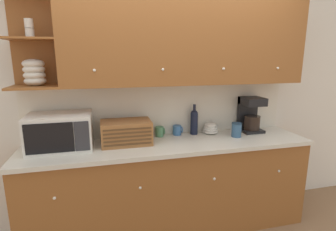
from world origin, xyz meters
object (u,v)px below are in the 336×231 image
mug (177,130)px  coffee_maker (251,114)px  mug_blue_second (160,131)px  wine_bottle (194,121)px  bread_box (126,132)px  microwave (61,131)px  storage_canister (236,130)px  bowl_stack_on_counter (211,128)px

mug → coffee_maker: bearing=-3.9°
mug_blue_second → wine_bottle: size_ratio=0.32×
bread_box → mug: size_ratio=4.61×
bread_box → mug: 0.59m
microwave → bread_box: size_ratio=1.16×
microwave → storage_canister: size_ratio=3.67×
bowl_stack_on_counter → microwave: bearing=-175.5°
bread_box → bowl_stack_on_counter: 0.94m
wine_bottle → storage_canister: size_ratio=2.19×
bread_box → coffee_maker: size_ratio=1.23×
mug_blue_second → storage_canister: bearing=-15.3°
bread_box → wine_bottle: 0.76m
bowl_stack_on_counter → storage_canister: 0.28m
microwave → bread_box: microwave is taller
mug → coffee_maker: size_ratio=0.27×
mug_blue_second → coffee_maker: size_ratio=0.27×
microwave → mug_blue_second: bearing=8.9°
bread_box → mug_blue_second: size_ratio=4.55×
bowl_stack_on_counter → storage_canister: size_ratio=1.13×
bread_box → mug_blue_second: 0.40m
wine_bottle → mug_blue_second: bearing=178.8°
bowl_stack_on_counter → coffee_maker: (0.47, -0.02, 0.14)m
microwave → bowl_stack_on_counter: 1.53m
bread_box → wine_bottle: wine_bottle is taller
microwave → mug: microwave is taller
wine_bottle → bowl_stack_on_counter: (0.19, -0.02, -0.09)m
microwave → bowl_stack_on_counter: size_ratio=3.24×
storage_canister → bread_box: bearing=176.8°
bowl_stack_on_counter → mug_blue_second: bearing=177.0°
storage_canister → coffee_maker: size_ratio=0.39×
storage_canister → mug: bearing=159.3°
storage_canister → mug_blue_second: bearing=164.7°
storage_canister → coffee_maker: (0.26, 0.16, 0.12)m
bread_box → bowl_stack_on_counter: bread_box is taller
mug → bowl_stack_on_counter: bowl_stack_on_counter is taller
bread_box → wine_bottle: (0.75, 0.14, 0.04)m
microwave → mug: 1.17m
bread_box → mug_blue_second: bread_box is taller
mug → coffee_maker: (0.84, -0.06, 0.14)m
mug → microwave: bearing=-172.3°
bread_box → wine_bottle: size_ratio=1.45×
bowl_stack_on_counter → wine_bottle: bearing=173.2°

